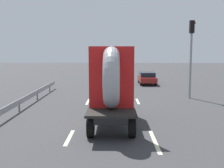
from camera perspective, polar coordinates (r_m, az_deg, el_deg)
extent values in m
plane|color=#38383A|center=(14.05, -1.13, -7.78)|extent=(120.00, 120.00, 0.00)
cylinder|color=black|center=(14.84, -3.27, -5.21)|extent=(0.28, 0.90, 0.90)
cylinder|color=black|center=(14.82, 3.33, -5.22)|extent=(0.28, 0.90, 0.90)
cylinder|color=black|center=(11.74, -4.34, -8.53)|extent=(0.28, 0.90, 0.90)
cylinder|color=black|center=(11.72, 4.06, -8.56)|extent=(0.28, 0.90, 0.90)
cube|color=black|center=(13.14, -0.05, -4.85)|extent=(1.30, 5.11, 0.25)
cube|color=maroon|center=(14.59, 0.03, -0.46)|extent=(2.00, 1.90, 1.35)
cube|color=black|center=(14.50, 0.02, 0.67)|extent=(2.02, 1.80, 0.44)
cube|color=black|center=(12.18, -0.10, -4.96)|extent=(2.00, 3.21, 0.10)
cube|color=black|center=(13.60, -0.02, -1.12)|extent=(1.80, 0.08, 1.10)
torus|color=#9E9EA3|center=(11.82, -0.12, 1.31)|extent=(0.67, 2.60, 2.60)
cube|color=red|center=(11.82, -0.12, 1.31)|extent=(1.90, 0.03, 2.60)
cylinder|color=black|center=(30.52, 5.47, 0.82)|extent=(0.20, 0.58, 0.58)
cylinder|color=black|center=(30.68, 8.11, 0.81)|extent=(0.20, 0.58, 0.58)
cylinder|color=black|center=(28.10, 5.88, 0.28)|extent=(0.20, 0.58, 0.58)
cylinder|color=black|center=(28.27, 8.75, 0.27)|extent=(0.20, 0.58, 0.58)
cube|color=maroon|center=(29.36, 7.06, 1.04)|extent=(1.64, 3.83, 0.50)
cube|color=black|center=(29.22, 7.09, 1.96)|extent=(1.48, 2.14, 0.46)
cylinder|color=gray|center=(21.38, 15.57, 3.50)|extent=(0.16, 0.16, 4.73)
cube|color=black|center=(21.40, 15.83, 11.05)|extent=(0.30, 0.36, 0.90)
sphere|color=red|center=(21.46, 16.30, 11.77)|extent=(0.20, 0.20, 0.20)
cube|color=gray|center=(19.04, -16.41, -2.44)|extent=(0.06, 15.34, 0.32)
cylinder|color=slate|center=(17.29, -18.23, -4.38)|extent=(0.10, 0.10, 0.55)
cylinder|color=slate|center=(20.90, -14.85, -2.32)|extent=(0.10, 0.10, 0.55)
cylinder|color=slate|center=(24.57, -12.48, -0.87)|extent=(0.10, 0.10, 0.55)
cube|color=beige|center=(11.87, -8.61, -10.65)|extent=(0.16, 2.06, 0.01)
cube|color=beige|center=(19.57, -4.86, -3.54)|extent=(0.16, 2.22, 0.01)
cube|color=beige|center=(11.43, 8.62, -11.36)|extent=(0.16, 2.83, 0.01)
cube|color=beige|center=(19.64, 5.20, -3.51)|extent=(0.16, 2.05, 0.01)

